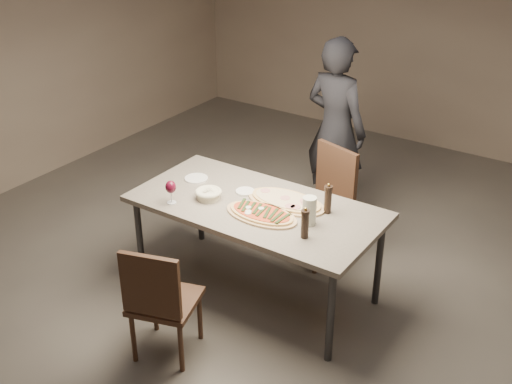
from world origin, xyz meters
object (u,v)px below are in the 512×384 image
Objects in this scene: chair_near at (159,298)px; dining_table at (256,211)px; carafe at (309,211)px; chair_far at (326,197)px; pepper_mill_left at (305,223)px; diner at (336,129)px; ham_pizza at (286,201)px; zucchini_pizza at (261,214)px; bread_basket at (208,194)px.

dining_table is at bearing 67.08° from chair_near.
chair_far is at bearing 109.83° from carafe.
pepper_mill_left is 1.75m from diner.
ham_pizza is 1.16m from chair_near.
diner reaches higher than zucchini_pizza.
carafe is (0.28, -0.17, 0.08)m from ham_pizza.
dining_table is 0.23m from ham_pizza.
chair_near is at bearing -95.60° from dining_table.
pepper_mill_left reaches higher than carafe.
pepper_mill_left is at bearing -69.18° from carafe.
pepper_mill_left is at bearing 33.99° from chair_near.
diner is (-0.02, 2.39, 0.35)m from chair_near.
carafe is at bearing 126.83° from chair_far.
pepper_mill_left is 1.11× the size of carafe.
bread_basket is 1.57m from diner.
diner is (-0.56, 1.46, -0.02)m from carafe.
diner reaches higher than bread_basket.
carafe is at bearing -3.62° from dining_table.
chair_far is at bearing 110.01° from pepper_mill_left.
chair_far is (-0.01, 0.63, -0.24)m from ham_pizza.
zucchini_pizza is (0.12, -0.12, 0.07)m from dining_table.
chair_far is (-0.35, 0.97, -0.33)m from pepper_mill_left.
chair_far is 0.78m from diner.
diner is at bearing 73.20° from chair_near.
ham_pizza is 0.34m from carafe.
bread_basket is 0.12× the size of diner.
chair_far is at bearing 103.45° from ham_pizza.
zucchini_pizza is 0.35m from carafe.
zucchini_pizza is 1.57m from diner.
chair_near is 1.75m from chair_far.
ham_pizza is 3.06× the size of carafe.
diner is at bearing 115.19° from ham_pizza.
diner is (-0.63, 1.63, -0.03)m from pepper_mill_left.
zucchini_pizza is 0.26m from ham_pizza.
diner is at bearing 111.10° from carafe.
zucchini_pizza is at bearing 58.24° from chair_near.
dining_table is at bearing 95.24° from chair_far.
bread_basket is at bearing 88.73° from chair_near.
carafe is 0.23× the size of chair_near.
ham_pizza is at bearing 39.91° from dining_table.
bread_basket is 0.85m from pepper_mill_left.
dining_table is at bearing 103.10° from diner.
ham_pizza is at bearing 27.19° from bread_basket.
ham_pizza is 0.37× the size of diner.
bread_basket is at bearing 77.87° from chair_far.
dining_table is 8.16× the size of pepper_mill_left.
zucchini_pizza is 0.46m from bread_basket.
chair_far reaches higher than chair_near.
chair_far is at bearing 98.21° from zucchini_pizza.
zucchini_pizza reaches higher than dining_table.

